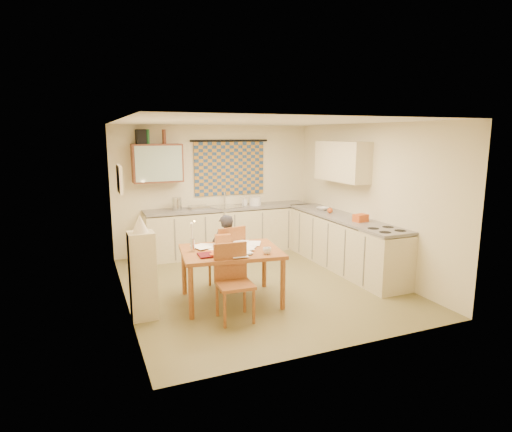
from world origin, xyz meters
name	(u,v)px	position (x,y,z in m)	size (l,w,h in m)	color
floor	(259,285)	(0.00, 0.00, -0.01)	(4.00, 4.50, 0.02)	brown
ceiling	(259,121)	(0.00, 0.00, 2.51)	(4.00, 4.50, 0.02)	white
wall_back	(215,189)	(0.00, 2.26, 1.25)	(4.00, 0.02, 2.50)	beige
wall_front	(343,239)	(0.00, -2.26, 1.25)	(4.00, 0.02, 2.50)	beige
wall_left	(121,215)	(-2.01, 0.00, 1.25)	(0.02, 4.50, 2.50)	beige
wall_right	(368,198)	(2.01, 0.00, 1.25)	(0.02, 4.50, 2.50)	beige
window_blind	(230,168)	(0.30, 2.22, 1.65)	(1.45, 0.03, 1.05)	navy
curtain_rod	(230,141)	(0.30, 2.20, 2.20)	(0.04, 0.04, 1.60)	black
wall_cabinet	(157,163)	(-1.15, 2.08, 1.80)	(0.90, 0.34, 0.70)	#592A1B
wall_cabinet_glass	(159,164)	(-1.15, 1.91, 1.80)	(0.84, 0.02, 0.64)	#99B2A5
upper_cabinet_right	(342,161)	(1.83, 0.55, 1.85)	(0.34, 1.30, 0.70)	#CABC90
framed_print	(119,179)	(-1.97, 0.40, 1.70)	(0.04, 0.50, 0.40)	beige
print_canvas	(121,179)	(-1.95, 0.40, 1.70)	(0.01, 0.42, 0.32)	beige
counter_back	(230,230)	(0.19, 1.95, 0.45)	(3.30, 0.62, 0.92)	#CABC90
counter_right	(342,243)	(1.70, 0.25, 0.45)	(0.62, 2.95, 0.92)	#CABC90
stove	(385,260)	(1.70, -0.89, 0.45)	(0.59, 0.59, 0.91)	white
sink	(227,209)	(0.13, 1.95, 0.88)	(0.55, 0.45, 0.10)	silver
tap	(225,199)	(0.15, 2.13, 1.06)	(0.03, 0.03, 0.28)	silver
dish_rack	(199,207)	(-0.43, 1.95, 0.95)	(0.35, 0.30, 0.06)	silver
kettle	(177,204)	(-0.84, 1.95, 1.04)	(0.18, 0.18, 0.24)	silver
mixing_bowl	(255,201)	(0.74, 1.95, 1.00)	(0.24, 0.24, 0.16)	white
soap_bottle	(245,201)	(0.53, 2.00, 1.00)	(0.10, 0.10, 0.17)	white
bowl	(323,209)	(1.70, 0.94, 0.95)	(0.27, 0.27, 0.05)	white
orange_bag	(361,218)	(1.70, -0.24, 0.98)	(0.22, 0.16, 0.12)	#BF4D19
fruit_orange	(330,210)	(1.65, 0.60, 0.97)	(0.10, 0.10, 0.10)	#BF4D19
speaker	(141,137)	(-1.42, 2.08, 2.28)	(0.16, 0.20, 0.26)	black
bottle_green	(148,137)	(-1.30, 2.08, 2.28)	(0.07, 0.07, 0.26)	#195926
bottle_brown	(164,137)	(-1.01, 2.08, 2.28)	(0.07, 0.07, 0.26)	#592A1B
dining_table	(231,275)	(-0.63, -0.50, 0.38)	(1.46, 1.18, 0.75)	brown
chair_far	(227,268)	(-0.50, 0.06, 0.30)	(0.51, 0.51, 0.98)	brown
chair_near	(235,297)	(-0.78, -1.08, 0.30)	(0.46, 0.46, 0.96)	brown
person	(226,252)	(-0.53, 0.03, 0.57)	(0.44, 0.30, 1.15)	black
shelf_stand	(143,276)	(-1.84, -0.60, 0.56)	(0.32, 0.30, 1.13)	#CABC90
lampshade	(140,224)	(-1.84, -0.60, 1.24)	(0.20, 0.20, 0.22)	beige
letter_rack	(223,240)	(-0.65, -0.22, 0.83)	(0.22, 0.10, 0.16)	brown
mug	(267,251)	(-0.25, -0.87, 0.79)	(0.13, 0.13, 0.09)	white
magazine	(199,256)	(-1.13, -0.66, 0.76)	(0.20, 0.26, 0.02)	maroon
book	(205,253)	(-1.02, -0.56, 0.76)	(0.27, 0.31, 0.02)	#BF4D19
orange_box	(215,255)	(-0.93, -0.74, 0.77)	(0.12, 0.08, 0.04)	#BF4D19
eyeglasses	(247,254)	(-0.51, -0.81, 0.76)	(0.13, 0.04, 0.02)	black
candle_holder	(193,245)	(-1.13, -0.38, 0.84)	(0.06, 0.06, 0.18)	silver
candle	(192,231)	(-1.15, -0.39, 1.04)	(0.02, 0.02, 0.22)	white
candle_flame	(194,221)	(-1.09, -0.35, 1.16)	(0.02, 0.02, 0.02)	#FFCC66
papers	(231,248)	(-0.61, -0.46, 0.76)	(1.06, 1.00, 0.03)	white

